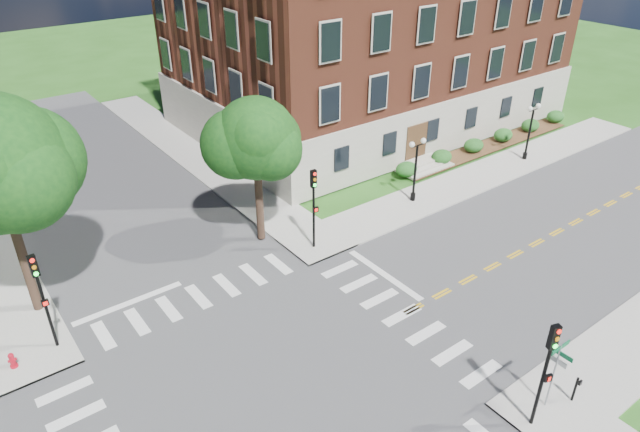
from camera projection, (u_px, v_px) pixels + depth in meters
ground at (276, 383)px, 23.70m from camera, size 160.00×160.00×0.00m
road_ew at (276, 383)px, 23.70m from camera, size 90.00×12.00×0.01m
road_ns at (276, 383)px, 23.70m from camera, size 12.00×90.00×0.01m
sidewalk_ne at (337, 165)px, 42.35m from camera, size 34.00×34.00×0.12m
crosswalk_east at (402, 315)px, 27.45m from camera, size 2.20×10.20×0.02m
stop_bar_east at (384, 275)px, 30.36m from camera, size 0.40×5.50×0.00m
main_building at (371, 21)px, 47.31m from camera, size 30.60×22.40×16.50m
shrub_row at (487, 148)px, 45.25m from camera, size 18.00×2.00×1.30m
tree_d at (256, 139)px, 30.32m from camera, size 4.50×4.50×8.47m
traffic_signal_se at (547, 364)px, 20.25m from camera, size 0.38×0.44×4.80m
traffic_signal_ne at (314, 199)px, 31.01m from camera, size 0.35×0.40×4.80m
traffic_signal_nw at (41, 290)px, 23.96m from camera, size 0.33×0.36×4.80m
twin_lamp_west at (416, 167)px, 36.22m from camera, size 1.36×0.36×4.23m
twin_lamp_east at (530, 129)px, 41.97m from camera, size 1.36×0.36×4.23m
street_sign_pole at (556, 364)px, 21.46m from camera, size 1.10×1.10×3.10m
push_button_post at (576, 388)px, 22.40m from camera, size 0.14×0.21×1.20m
fire_hydrant at (12, 361)px, 24.16m from camera, size 0.35×0.35×0.75m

